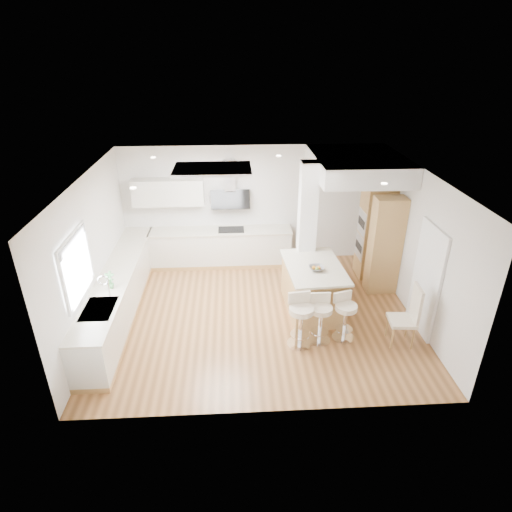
{
  "coord_description": "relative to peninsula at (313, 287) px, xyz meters",
  "views": [
    {
      "loc": [
        -0.46,
        -7.05,
        4.8
      ],
      "look_at": [
        -0.02,
        0.4,
        1.09
      ],
      "focal_mm": 30.0,
      "sensor_mm": 36.0,
      "label": 1
    }
  ],
  "objects": [
    {
      "name": "wall_right",
      "position": [
        1.91,
        -0.14,
        0.91
      ],
      "size": [
        0.04,
        5.0,
        2.8
      ],
      "primitive_type": "cube",
      "color": "silver",
      "rests_on": "ground"
    },
    {
      "name": "dining_chair",
      "position": [
        1.47,
        -1.18,
        0.12
      ],
      "size": [
        0.48,
        0.48,
        1.15
      ],
      "rotation": [
        0.0,
        0.0,
        -0.08
      ],
      "color": "beige",
      "rests_on": "ground"
    },
    {
      "name": "pillar",
      "position": [
        -0.04,
        0.81,
        0.91
      ],
      "size": [
        0.35,
        0.35,
        2.8
      ],
      "color": "white",
      "rests_on": "ground"
    },
    {
      "name": "peninsula",
      "position": [
        0.0,
        0.0,
        0.0
      ],
      "size": [
        1.16,
        1.67,
        1.05
      ],
      "rotation": [
        0.0,
        0.0,
        0.06
      ],
      "color": "tan",
      "rests_on": "ground"
    },
    {
      "name": "wall_back",
      "position": [
        -1.09,
        2.36,
        0.91
      ],
      "size": [
        6.0,
        0.04,
        2.8
      ],
      "primitive_type": "cube",
      "color": "silver",
      "rests_on": "ground"
    },
    {
      "name": "oven_column",
      "position": [
        1.59,
        1.08,
        0.56
      ],
      "size": [
        0.63,
        1.21,
        2.1
      ],
      "color": "tan",
      "rests_on": "ground"
    },
    {
      "name": "doorway_right",
      "position": [
        1.89,
        -0.74,
        0.51
      ],
      "size": [
        0.05,
        1.0,
        2.1
      ],
      "color": "#463F37",
      "rests_on": "ground"
    },
    {
      "name": "bar_stool_a",
      "position": [
        -0.41,
        -1.11,
        0.07
      ],
      "size": [
        0.5,
        0.5,
        1.0
      ],
      "rotation": [
        0.0,
        0.0,
        0.13
      ],
      "color": "white",
      "rests_on": "ground"
    },
    {
      "name": "window_left",
      "position": [
        -4.04,
        -1.04,
        1.2
      ],
      "size": [
        0.06,
        1.28,
        1.07
      ],
      "color": "white",
      "rests_on": "ground"
    },
    {
      "name": "skylight",
      "position": [
        -1.88,
        0.46,
        2.28
      ],
      "size": [
        4.1,
        2.1,
        0.06
      ],
      "color": "white",
      "rests_on": "ground"
    },
    {
      "name": "wall_left",
      "position": [
        -4.09,
        -0.14,
        0.91
      ],
      "size": [
        0.04,
        5.0,
        2.8
      ],
      "primitive_type": "cube",
      "color": "silver",
      "rests_on": "ground"
    },
    {
      "name": "ceiling",
      "position": [
        -1.09,
        -0.14,
        -0.49
      ],
      "size": [
        6.0,
        5.0,
        0.02
      ],
      "primitive_type": "cube",
      "color": "white",
      "rests_on": "ground"
    },
    {
      "name": "bar_stool_c",
      "position": [
        0.4,
        -0.98,
        0.01
      ],
      "size": [
        0.51,
        0.51,
        0.9
      ],
      "rotation": [
        0.0,
        0.0,
        0.31
      ],
      "color": "white",
      "rests_on": "ground"
    },
    {
      "name": "bar_stool_b",
      "position": [
        -0.05,
        -1.02,
        0.02
      ],
      "size": [
        0.42,
        0.42,
        0.92
      ],
      "rotation": [
        0.0,
        0.0,
        -0.02
      ],
      "color": "white",
      "rests_on": "ground"
    },
    {
      "name": "counter_back",
      "position": [
        -2.0,
        2.08,
        0.2
      ],
      "size": [
        3.62,
        0.63,
        2.5
      ],
      "color": "tan",
      "rests_on": "ground"
    },
    {
      "name": "counter_left",
      "position": [
        -3.79,
        0.09,
        -0.04
      ],
      "size": [
        0.63,
        4.5,
        1.35
      ],
      "color": "tan",
      "rests_on": "ground"
    },
    {
      "name": "soffit",
      "position": [
        1.01,
        1.26,
        2.11
      ],
      "size": [
        1.78,
        2.2,
        0.4
      ],
      "color": "white",
      "rests_on": "ground"
    },
    {
      "name": "ground",
      "position": [
        -1.09,
        -0.14,
        -0.49
      ],
      "size": [
        6.0,
        6.0,
        0.0
      ],
      "primitive_type": "plane",
      "color": "#9F693B",
      "rests_on": "ground"
    }
  ]
}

